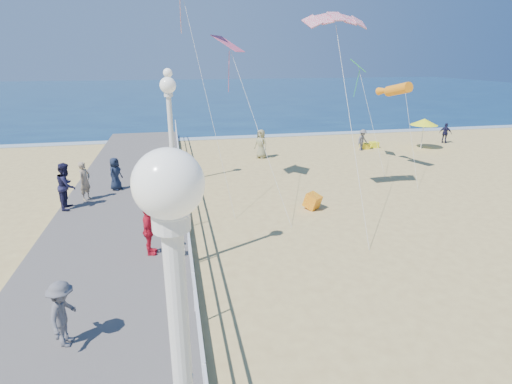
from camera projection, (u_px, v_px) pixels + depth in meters
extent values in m
plane|color=#D2B96E|center=(340.00, 250.00, 13.54)|extent=(160.00, 160.00, 0.00)
cube|color=navy|center=(199.00, 92.00, 73.78)|extent=(160.00, 90.00, 0.05)
cube|color=silver|center=(239.00, 137.00, 32.53)|extent=(160.00, 1.20, 0.04)
cube|color=#67625E|center=(107.00, 268.00, 12.01)|extent=(5.00, 44.00, 0.40)
cube|color=white|center=(187.00, 223.00, 12.09)|extent=(0.05, 42.00, 0.06)
cube|color=white|center=(188.00, 238.00, 12.25)|extent=(0.05, 42.00, 0.04)
sphere|color=white|center=(168.00, 184.00, 2.39)|extent=(0.44, 0.44, 0.44)
cylinder|color=white|center=(179.00, 252.00, 12.34)|extent=(0.36, 0.36, 0.20)
cylinder|color=white|center=(174.00, 179.00, 11.58)|extent=(0.14, 0.14, 4.70)
sphere|color=white|center=(168.00, 85.00, 10.73)|extent=(0.44, 0.44, 0.44)
cylinder|color=white|center=(175.00, 173.00, 20.68)|extent=(0.36, 0.36, 0.20)
cylinder|color=white|center=(171.00, 128.00, 19.92)|extent=(0.14, 0.14, 4.70)
sphere|color=white|center=(168.00, 73.00, 19.07)|extent=(0.44, 0.44, 0.44)
imported|color=#58585D|center=(63.00, 314.00, 8.31)|extent=(0.69, 1.03, 1.49)
imported|color=red|center=(149.00, 231.00, 12.19)|extent=(0.47, 0.96, 1.58)
imported|color=#172033|center=(115.00, 174.00, 18.24)|extent=(0.78, 0.88, 1.51)
imported|color=gray|center=(85.00, 181.00, 16.90)|extent=(0.63, 0.72, 1.67)
imported|color=#1A1939|center=(67.00, 186.00, 15.93)|extent=(0.74, 0.93, 1.88)
imported|color=slate|center=(362.00, 140.00, 27.80)|extent=(1.10, 0.95, 1.47)
imported|color=#181734|center=(445.00, 133.00, 30.15)|extent=(0.86, 0.92, 1.52)
imported|color=gray|center=(261.00, 144.00, 25.60)|extent=(1.05, 1.07, 1.86)
cube|color=#E8500D|center=(312.00, 203.00, 17.10)|extent=(0.87, 0.90, 0.74)
cylinder|color=white|center=(422.00, 136.00, 28.23)|extent=(0.05, 0.05, 1.80)
cone|color=#F5FC1A|center=(424.00, 122.00, 27.90)|extent=(1.90, 1.90, 0.45)
cube|color=#FFFC1A|center=(374.00, 145.00, 28.88)|extent=(0.55, 0.55, 0.40)
cube|color=yellow|center=(365.00, 146.00, 28.44)|extent=(0.55, 0.55, 0.40)
cylinder|color=orange|center=(398.00, 89.00, 21.36)|extent=(1.03, 2.80, 1.11)
cube|color=#D54E73|center=(228.00, 44.00, 18.04)|extent=(1.68, 1.76, 0.72)
cube|color=green|center=(358.00, 66.00, 22.91)|extent=(1.26, 1.38, 0.72)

